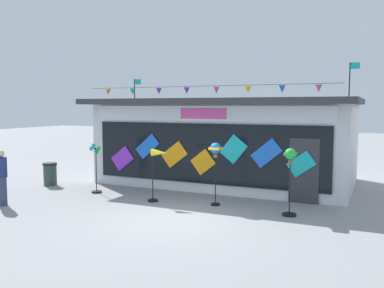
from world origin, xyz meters
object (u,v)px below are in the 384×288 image
at_px(kite_shop_building, 229,140).
at_px(wind_spinner_center_left, 216,154).
at_px(wind_spinner_center_right, 290,166).
at_px(wind_spinner_left, 158,162).
at_px(wind_spinner_far_left, 96,164).
at_px(trash_bin, 50,174).
at_px(person_mid_plaza, 1,177).

distance_m(kite_shop_building, wind_spinner_center_left, 4.06).
height_order(wind_spinner_center_left, wind_spinner_center_right, wind_spinner_center_left).
bearing_deg(wind_spinner_left, kite_shop_building, 79.57).
height_order(wind_spinner_far_left, trash_bin, wind_spinner_far_left).
relative_size(kite_shop_building, wind_spinner_left, 5.79).
distance_m(person_mid_plaza, trash_bin, 3.17).
relative_size(wind_spinner_far_left, wind_spinner_center_right, 0.93).
bearing_deg(wind_spinner_center_right, wind_spinner_center_left, 173.63).
bearing_deg(person_mid_plaza, kite_shop_building, -175.98).
relative_size(kite_shop_building, trash_bin, 11.31).
height_order(wind_spinner_left, trash_bin, wind_spinner_left).
relative_size(wind_spinner_center_left, trash_bin, 2.21).
height_order(wind_spinner_far_left, person_mid_plaza, wind_spinner_far_left).
height_order(wind_spinner_center_left, person_mid_plaza, wind_spinner_center_left).
distance_m(wind_spinner_center_right, trash_bin, 9.13).
relative_size(wind_spinner_left, wind_spinner_center_right, 0.90).
bearing_deg(kite_shop_building, wind_spinner_center_left, -76.07).
bearing_deg(person_mid_plaza, wind_spinner_center_left, 154.95).
bearing_deg(trash_bin, wind_spinner_center_left, -2.62).
bearing_deg(trash_bin, wind_spinner_left, -7.60).
bearing_deg(wind_spinner_center_right, kite_shop_building, 127.66).
bearing_deg(wind_spinner_center_left, person_mid_plaza, -155.39).
xyz_separation_m(wind_spinner_center_left, person_mid_plaza, (-5.84, -2.68, -0.69)).
height_order(kite_shop_building, wind_spinner_far_left, kite_shop_building).
bearing_deg(wind_spinner_center_left, trash_bin, 177.38).
height_order(kite_shop_building, wind_spinner_center_right, kite_shop_building).
relative_size(kite_shop_building, person_mid_plaza, 5.76).
bearing_deg(person_mid_plaza, wind_spinner_left, 159.97).
bearing_deg(wind_spinner_left, wind_spinner_far_left, 173.35).
bearing_deg(wind_spinner_left, person_mid_plaza, -150.37).
relative_size(wind_spinner_left, person_mid_plaza, 0.99).
xyz_separation_m(wind_spinner_left, wind_spinner_center_right, (4.03, 0.11, 0.10)).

